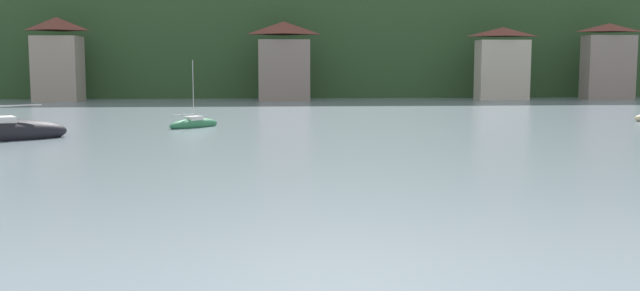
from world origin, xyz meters
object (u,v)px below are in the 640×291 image
(shore_building_central, at_px, (502,65))
(shore_building_eastcentral, at_px, (608,63))
(shore_building_west, at_px, (58,60))
(shore_building_westcentral, at_px, (284,62))
(sailboat_far_1, at_px, (194,124))

(shore_building_central, relative_size, shore_building_eastcentral, 0.94)
(shore_building_west, relative_size, shore_building_central, 1.12)
(shore_building_west, xyz_separation_m, shore_building_eastcentral, (73.04, -0.83, -0.25))
(shore_building_westcentral, xyz_separation_m, shore_building_eastcentral, (43.82, -0.80, -0.04))
(shore_building_west, bearing_deg, shore_building_central, -0.73)
(shore_building_west, distance_m, sailboat_far_1, 46.51)
(shore_building_west, height_order, sailboat_far_1, shore_building_west)
(shore_building_west, xyz_separation_m, shore_building_westcentral, (29.22, -0.03, -0.22))
(shore_building_central, height_order, shore_building_eastcentral, shore_building_eastcentral)
(shore_building_west, xyz_separation_m, shore_building_central, (58.43, -0.75, -0.54))
(shore_building_central, distance_m, shore_building_eastcentral, 14.61)
(shore_building_westcentral, height_order, shore_building_eastcentral, shore_building_westcentral)
(shore_building_westcentral, distance_m, shore_building_central, 29.23)
(shore_building_eastcentral, bearing_deg, shore_building_central, 179.67)
(shore_building_west, height_order, shore_building_central, shore_building_west)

